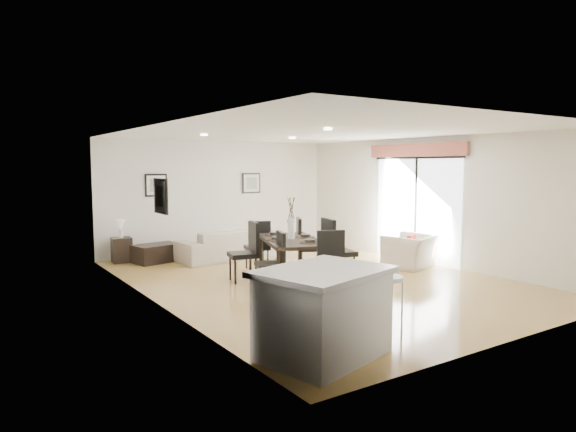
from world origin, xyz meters
TOP-DOWN VIEW (x-y plane):
  - ground at (0.00, 0.00)m, footprint 8.00×8.00m
  - wall_back at (0.00, 4.00)m, footprint 6.00×0.04m
  - wall_front at (0.00, -4.00)m, footprint 6.00×0.04m
  - wall_left at (-3.00, 0.00)m, footprint 0.04×8.00m
  - wall_right at (3.00, 0.00)m, footprint 0.04×8.00m
  - ceiling at (0.00, 0.00)m, footprint 6.00×8.00m
  - sofa at (-0.37, 2.73)m, footprint 2.40×1.07m
  - armchair at (2.34, -0.16)m, footprint 1.26×1.18m
  - courtyard_plant_a at (5.85, 0.04)m, footprint 0.72×0.67m
  - courtyard_plant_b at (5.87, 0.78)m, footprint 0.51×0.51m
  - dining_table at (-0.44, 0.13)m, footprint 1.52×2.07m
  - dining_chair_wnear at (-1.10, -0.36)m, footprint 0.57×0.57m
  - dining_chair_wfar at (-1.09, 0.58)m, footprint 0.59×0.59m
  - dining_chair_enear at (0.21, -0.31)m, footprint 0.62×0.62m
  - dining_chair_efar at (0.23, 0.64)m, footprint 0.66×0.66m
  - dining_chair_head at (-0.40, -1.02)m, footprint 0.61×0.61m
  - dining_chair_foot at (-0.46, 1.29)m, footprint 0.55×0.55m
  - vase at (-0.44, 0.13)m, footprint 0.98×1.51m
  - coffee_table at (-1.85, 3.29)m, footprint 1.08×0.79m
  - side_table at (-2.50, 3.69)m, footprint 0.44×0.44m
  - table_lamp at (-2.50, 3.69)m, footprint 0.21×0.21m
  - cushion at (2.25, -0.26)m, footprint 0.32×0.20m
  - kitchen_island at (-2.21, -3.15)m, footprint 1.63×1.40m
  - bar_stool at (-1.24, -3.15)m, footprint 0.36×0.36m
  - framed_print_back_left at (-1.60, 3.97)m, footprint 0.52×0.04m
  - framed_print_back_right at (0.90, 3.97)m, footprint 0.52×0.04m
  - framed_print_left_wall at (-2.97, -0.20)m, footprint 0.04×0.52m
  - sliding_door at (2.96, 0.30)m, footprint 0.12×2.70m
  - courtyard at (6.16, 0.87)m, footprint 6.00×6.00m

SIDE VIEW (x-z plane):
  - ground at x=0.00m, z-range 0.00..0.00m
  - coffee_table at x=-1.85m, z-range 0.00..0.39m
  - side_table at x=-2.50m, z-range 0.00..0.54m
  - courtyard_plant_a at x=5.85m, z-range 0.00..0.63m
  - armchair at x=2.34m, z-range 0.00..0.67m
  - sofa at x=-0.37m, z-range 0.00..0.68m
  - courtyard_plant_b at x=5.87m, z-range 0.00..0.70m
  - kitchen_island at x=-2.21m, z-range 0.01..0.99m
  - cushion at x=2.25m, z-range 0.38..0.69m
  - dining_chair_wnear at x=-1.10m, z-range 0.06..1.06m
  - dining_chair_foot at x=-0.46m, z-range 0.06..1.07m
  - dining_chair_head at x=-0.40m, z-range 0.06..1.10m
  - dining_chair_efar at x=0.23m, z-range 0.06..1.14m
  - dining_chair_wfar at x=-1.09m, z-range 0.06..1.14m
  - dining_chair_enear at x=0.21m, z-range 0.07..1.21m
  - bar_stool at x=-1.24m, z-range 0.28..1.07m
  - dining_table at x=-0.44m, z-range 0.31..1.08m
  - table_lamp at x=-2.50m, z-range 0.60..0.99m
  - courtyard at x=6.16m, z-range -0.08..1.92m
  - vase at x=-0.44m, z-range 0.71..1.47m
  - wall_back at x=0.00m, z-range 0.00..2.70m
  - wall_front at x=0.00m, z-range 0.00..2.70m
  - wall_left at x=-3.00m, z-range 0.00..2.70m
  - wall_right at x=3.00m, z-range 0.00..2.70m
  - framed_print_back_left at x=-1.60m, z-range 1.39..1.91m
  - framed_print_back_right at x=0.90m, z-range 1.39..1.91m
  - framed_print_left_wall at x=-2.97m, z-range 1.39..1.91m
  - sliding_door at x=2.96m, z-range 0.38..2.95m
  - ceiling at x=0.00m, z-range 2.69..2.71m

